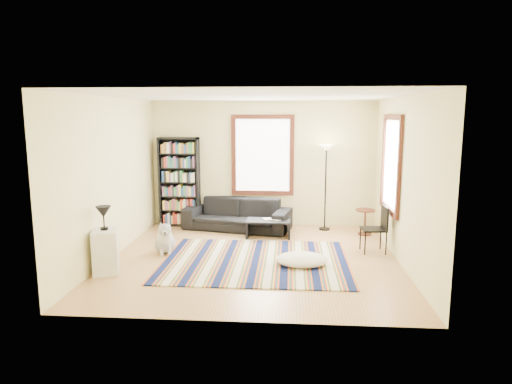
# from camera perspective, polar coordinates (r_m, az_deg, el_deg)

# --- Properties ---
(floor) EXTENTS (5.00, 5.00, 0.10)m
(floor) POSITION_cam_1_polar(r_m,az_deg,el_deg) (8.12, -0.27, -8.62)
(floor) COLOR tan
(floor) RESTS_ON ground
(ceiling) EXTENTS (5.00, 5.00, 0.10)m
(ceiling) POSITION_cam_1_polar(r_m,az_deg,el_deg) (7.72, -0.28, 12.28)
(ceiling) COLOR white
(ceiling) RESTS_ON floor
(wall_back) EXTENTS (5.00, 0.10, 2.80)m
(wall_back) POSITION_cam_1_polar(r_m,az_deg,el_deg) (10.31, 0.85, 3.54)
(wall_back) COLOR beige
(wall_back) RESTS_ON floor
(wall_front) EXTENTS (5.00, 0.10, 2.80)m
(wall_front) POSITION_cam_1_polar(r_m,az_deg,el_deg) (5.29, -2.48, -2.30)
(wall_front) COLOR beige
(wall_front) RESTS_ON floor
(wall_left) EXTENTS (0.10, 5.00, 2.80)m
(wall_left) POSITION_cam_1_polar(r_m,az_deg,el_deg) (8.38, -17.93, 1.67)
(wall_left) COLOR beige
(wall_left) RESTS_ON floor
(wall_right) EXTENTS (0.10, 5.00, 2.80)m
(wall_right) POSITION_cam_1_polar(r_m,az_deg,el_deg) (8.00, 18.25, 1.29)
(wall_right) COLOR beige
(wall_right) RESTS_ON floor
(window_back) EXTENTS (1.20, 0.06, 1.60)m
(window_back) POSITION_cam_1_polar(r_m,az_deg,el_deg) (10.21, 0.83, 4.61)
(window_back) COLOR white
(window_back) RESTS_ON wall_back
(window_right) EXTENTS (0.06, 1.20, 1.60)m
(window_right) POSITION_cam_1_polar(r_m,az_deg,el_deg) (8.73, 16.56, 3.36)
(window_right) COLOR white
(window_right) RESTS_ON wall_right
(rug) EXTENTS (3.17, 2.54, 0.02)m
(rug) POSITION_cam_1_polar(r_m,az_deg,el_deg) (7.94, -0.07, -8.60)
(rug) COLOR #0D1744
(rug) RESTS_ON floor
(sofa) EXTENTS (2.44, 1.35, 0.67)m
(sofa) POSITION_cam_1_polar(r_m,az_deg,el_deg) (10.04, -2.36, -2.78)
(sofa) COLOR black
(sofa) RESTS_ON floor
(bookshelf) EXTENTS (0.90, 0.30, 2.00)m
(bookshelf) POSITION_cam_1_polar(r_m,az_deg,el_deg) (10.42, -9.55, 1.25)
(bookshelf) COLOR black
(bookshelf) RESTS_ON floor
(coffee_table) EXTENTS (1.00, 0.71, 0.36)m
(coffee_table) POSITION_cam_1_polar(r_m,az_deg,el_deg) (9.43, 1.55, -4.57)
(coffee_table) COLOR black
(coffee_table) RESTS_ON floor
(book_a) EXTENTS (0.25, 0.21, 0.02)m
(book_a) POSITION_cam_1_polar(r_m,az_deg,el_deg) (9.40, 0.95, -3.43)
(book_a) COLOR beige
(book_a) RESTS_ON coffee_table
(book_b) EXTENTS (0.27, 0.27, 0.02)m
(book_b) POSITION_cam_1_polar(r_m,az_deg,el_deg) (9.43, 2.48, -3.40)
(book_b) COLOR beige
(book_b) RESTS_ON coffee_table
(floor_cushion) EXTENTS (1.03, 0.90, 0.22)m
(floor_cushion) POSITION_cam_1_polar(r_m,az_deg,el_deg) (7.73, 5.75, -8.39)
(floor_cushion) COLOR white
(floor_cushion) RESTS_ON floor
(floor_lamp) EXTENTS (0.35, 0.35, 1.86)m
(floor_lamp) POSITION_cam_1_polar(r_m,az_deg,el_deg) (9.99, 8.68, 0.52)
(floor_lamp) COLOR black
(floor_lamp) RESTS_ON floor
(side_table) EXTENTS (0.41, 0.41, 0.54)m
(side_table) POSITION_cam_1_polar(r_m,az_deg,el_deg) (9.85, 13.47, -3.68)
(side_table) COLOR #4E2413
(side_table) RESTS_ON floor
(folding_chair) EXTENTS (0.45, 0.44, 0.86)m
(folding_chair) POSITION_cam_1_polar(r_m,az_deg,el_deg) (8.62, 14.47, -4.53)
(folding_chair) COLOR black
(folding_chair) RESTS_ON floor
(white_cabinet) EXTENTS (0.51, 0.59, 0.70)m
(white_cabinet) POSITION_cam_1_polar(r_m,az_deg,el_deg) (7.70, -18.29, -7.03)
(white_cabinet) COLOR silver
(white_cabinet) RESTS_ON floor
(table_lamp) EXTENTS (0.29, 0.29, 0.38)m
(table_lamp) POSITION_cam_1_polar(r_m,az_deg,el_deg) (7.57, -18.50, -3.11)
(table_lamp) COLOR black
(table_lamp) RESTS_ON white_cabinet
(dog) EXTENTS (0.57, 0.68, 0.58)m
(dog) POSITION_cam_1_polar(r_m,az_deg,el_deg) (8.51, -11.32, -5.56)
(dog) COLOR #BEBEBE
(dog) RESTS_ON floor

